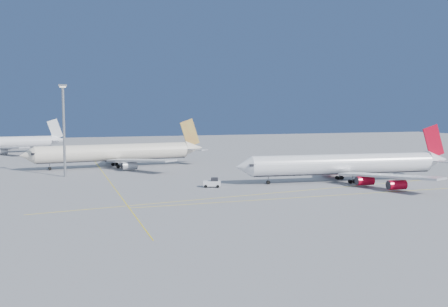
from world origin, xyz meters
The scene contains 7 objects.
ground centered at (0.00, 0.00, 0.00)m, with size 500.00×500.00×0.00m, color slate.
taxiway_lines centered at (-14.71, 6.34, 0.01)m, with size 118.86×140.00×0.02m.
airliner_virgin centered at (21.34, 4.32, 4.64)m, with size 62.45×55.87×15.40m.
airliner_etihad centered at (-33.60, 58.88, 4.95)m, with size 62.30×57.20×16.26m.
airliner_third centered at (-77.47, 131.18, 4.62)m, with size 56.85×52.05×15.25m.
pushback_tug centered at (-16.45, 6.18, 1.12)m, with size 4.78×3.78×2.42m.
light_mast centered at (-51.26, 38.57, 15.69)m, with size 2.30×2.30×26.59m.
Camera 1 is at (-53.12, -112.34, 19.46)m, focal length 40.00 mm.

